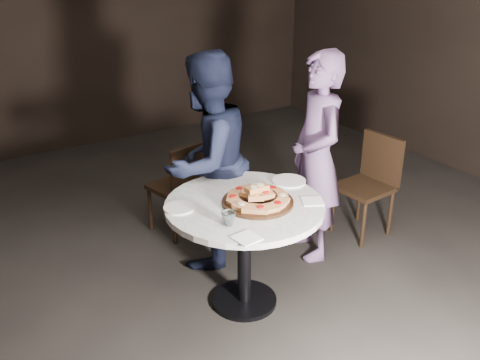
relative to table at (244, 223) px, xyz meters
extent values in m
plane|color=black|center=(0.06, -0.04, -0.58)|extent=(7.00, 7.00, 0.00)
cylinder|color=black|center=(0.00, 0.00, -0.57)|extent=(0.42, 0.42, 0.03)
cylinder|color=black|center=(0.00, 0.00, -0.23)|extent=(0.09, 0.09, 0.66)
cylinder|color=silver|center=(0.00, 0.00, 0.11)|extent=(0.96, 0.96, 0.04)
cylinder|color=black|center=(0.06, -0.05, 0.14)|extent=(0.51, 0.51, 0.02)
cube|color=#AD7043|center=(0.20, -0.01, 0.17)|extent=(0.10, 0.11, 0.04)
cylinder|color=#B2100E|center=(0.20, -0.01, 0.19)|extent=(0.06, 0.06, 0.01)
cube|color=#AD7043|center=(0.18, 0.04, 0.17)|extent=(0.11, 0.11, 0.04)
cube|color=#AD7043|center=(0.13, 0.08, 0.17)|extent=(0.11, 0.11, 0.04)
cylinder|color=beige|center=(0.13, 0.08, 0.19)|extent=(0.06, 0.06, 0.01)
cube|color=#AD7043|center=(0.08, 0.10, 0.17)|extent=(0.11, 0.09, 0.04)
cube|color=#AD7043|center=(0.02, 0.09, 0.17)|extent=(0.10, 0.09, 0.04)
cylinder|color=#B2100E|center=(0.02, 0.09, 0.19)|extent=(0.05, 0.05, 0.01)
cube|color=#AD7043|center=(-0.03, 0.07, 0.17)|extent=(0.11, 0.11, 0.04)
cube|color=#AD7043|center=(-0.07, 0.02, 0.17)|extent=(0.11, 0.11, 0.04)
cylinder|color=#B2100E|center=(-0.07, 0.02, 0.19)|extent=(0.06, 0.06, 0.01)
cube|color=#AD7043|center=(-0.09, -0.03, 0.17)|extent=(0.07, 0.09, 0.04)
cube|color=#AD7043|center=(-0.08, -0.09, 0.17)|extent=(0.10, 0.11, 0.04)
cylinder|color=beige|center=(-0.08, -0.09, 0.19)|extent=(0.05, 0.05, 0.01)
cube|color=#AD7043|center=(-0.05, -0.14, 0.17)|extent=(0.11, 0.11, 0.04)
cube|color=#AD7043|center=(-0.01, -0.18, 0.17)|extent=(0.11, 0.11, 0.04)
cylinder|color=#B2100E|center=(-0.01, -0.18, 0.19)|extent=(0.06, 0.06, 0.01)
cube|color=#AD7043|center=(0.04, -0.20, 0.17)|extent=(0.10, 0.08, 0.04)
cube|color=#AD7043|center=(0.10, -0.19, 0.17)|extent=(0.11, 0.10, 0.04)
cylinder|color=#B2100E|center=(0.10, -0.19, 0.19)|extent=(0.05, 0.05, 0.01)
cube|color=#AD7043|center=(0.15, -0.16, 0.17)|extent=(0.11, 0.11, 0.04)
cube|color=#AD7043|center=(0.19, -0.12, 0.17)|extent=(0.11, 0.11, 0.04)
cylinder|color=beige|center=(0.19, -0.12, 0.19)|extent=(0.06, 0.06, 0.01)
cube|color=#AD7043|center=(0.21, -0.07, 0.17)|extent=(0.09, 0.10, 0.04)
cube|color=#AD7043|center=(0.10, -0.02, 0.20)|extent=(0.07, 0.09, 0.04)
cylinder|color=#2D6B1E|center=(0.10, -0.02, 0.22)|extent=(0.04, 0.04, 0.01)
cube|color=#AD7043|center=(0.03, -0.01, 0.20)|extent=(0.11, 0.09, 0.03)
cylinder|color=beige|center=(0.03, -0.01, 0.22)|extent=(0.05, 0.05, 0.01)
cube|color=#AD7043|center=(0.02, -0.08, 0.20)|extent=(0.11, 0.10, 0.04)
cylinder|color=orange|center=(0.02, -0.08, 0.22)|extent=(0.06, 0.06, 0.01)
cube|color=#AD7043|center=(0.09, -0.09, 0.20)|extent=(0.10, 0.08, 0.04)
cylinder|color=#B2100E|center=(0.09, -0.09, 0.22)|extent=(0.05, 0.05, 0.01)
cube|color=#AD7043|center=(0.08, -0.04, 0.23)|extent=(0.10, 0.08, 0.04)
cylinder|color=beige|center=(0.08, -0.04, 0.25)|extent=(0.05, 0.05, 0.01)
cube|color=#AD7043|center=(0.04, -0.04, 0.23)|extent=(0.09, 0.07, 0.04)
cylinder|color=beige|center=(0.04, -0.04, 0.25)|extent=(0.04, 0.04, 0.01)
cylinder|color=white|center=(-0.36, 0.14, 0.14)|extent=(0.21, 0.21, 0.01)
cylinder|color=white|center=(0.41, 0.10, 0.14)|extent=(0.29, 0.29, 0.01)
imported|color=silver|center=(-0.22, -0.18, 0.17)|extent=(0.09, 0.09, 0.08)
cube|color=white|center=(-0.22, -0.36, 0.14)|extent=(0.14, 0.14, 0.01)
cube|color=white|center=(0.35, -0.21, 0.14)|extent=(0.17, 0.17, 0.01)
cube|color=black|center=(0.07, 1.09, -0.20)|extent=(0.43, 0.43, 0.03)
cube|color=black|center=(0.11, 0.92, -0.01)|extent=(0.36, 0.11, 0.38)
cylinder|color=black|center=(0.19, 1.28, -0.39)|extent=(0.04, 0.04, 0.38)
cylinder|color=black|center=(-0.11, 1.21, -0.39)|extent=(0.04, 0.04, 0.38)
cylinder|color=black|center=(0.26, 0.98, -0.39)|extent=(0.04, 0.04, 0.38)
cylinder|color=black|center=(-0.04, 0.91, -0.39)|extent=(0.04, 0.04, 0.38)
cube|color=black|center=(1.27, 0.26, -0.19)|extent=(0.40, 0.40, 0.04)
cube|color=black|center=(1.46, 0.27, 0.01)|extent=(0.06, 0.37, 0.40)
cylinder|color=black|center=(1.10, 0.40, -0.39)|extent=(0.03, 0.03, 0.40)
cylinder|color=black|center=(1.13, 0.09, -0.39)|extent=(0.03, 0.03, 0.40)
cylinder|color=black|center=(1.42, 0.43, -0.39)|extent=(0.03, 0.03, 0.40)
cylinder|color=black|center=(1.44, 0.11, -0.39)|extent=(0.03, 0.03, 0.40)
imported|color=black|center=(0.07, 0.59, 0.17)|extent=(0.90, 0.81, 1.52)
imported|color=slate|center=(0.77, 0.26, 0.17)|extent=(0.51, 0.63, 1.51)
camera|label=1|loc=(-1.56, -2.38, 1.55)|focal=40.00mm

